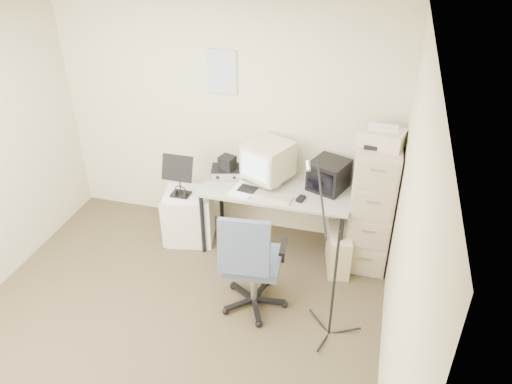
% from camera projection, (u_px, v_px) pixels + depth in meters
% --- Properties ---
extents(floor, '(3.60, 3.60, 0.01)m').
position_uv_depth(floor, '(166.00, 332.00, 4.32)').
color(floor, '#443E29').
rests_on(floor, ground).
extents(ceiling, '(3.60, 3.60, 0.01)m').
position_uv_depth(ceiling, '(128.00, 40.00, 3.02)').
color(ceiling, white).
rests_on(ceiling, ground).
extents(wall_back, '(3.60, 0.02, 2.50)m').
position_uv_depth(wall_back, '(226.00, 119.00, 5.15)').
color(wall_back, beige).
rests_on(wall_back, ground).
extents(wall_right, '(0.02, 3.60, 2.50)m').
position_uv_depth(wall_right, '(402.00, 251.00, 3.27)').
color(wall_right, beige).
rests_on(wall_right, ground).
extents(wall_calendar, '(0.30, 0.02, 0.44)m').
position_uv_depth(wall_calendar, '(222.00, 72.00, 4.89)').
color(wall_calendar, white).
rests_on(wall_calendar, wall_back).
extents(filing_cabinet, '(0.40, 0.60, 1.30)m').
position_uv_depth(filing_cabinet, '(372.00, 205.00, 4.85)').
color(filing_cabinet, beige).
rests_on(filing_cabinet, floor).
extents(printer, '(0.44, 0.35, 0.15)m').
position_uv_depth(printer, '(382.00, 138.00, 4.47)').
color(printer, beige).
rests_on(printer, filing_cabinet).
extents(desk, '(1.50, 0.70, 0.73)m').
position_uv_depth(desk, '(276.00, 217.00, 5.18)').
color(desk, '#B6B49C').
rests_on(desk, floor).
extents(crt_monitor, '(0.53, 0.54, 0.44)m').
position_uv_depth(crt_monitor, '(268.00, 164.00, 4.95)').
color(crt_monitor, beige).
rests_on(crt_monitor, desk).
extents(crt_tv, '(0.43, 0.44, 0.30)m').
position_uv_depth(crt_tv, '(329.00, 175.00, 4.90)').
color(crt_tv, black).
rests_on(crt_tv, desk).
extents(desk_speaker, '(0.11, 0.11, 0.17)m').
position_uv_depth(desk_speaker, '(309.00, 178.00, 4.97)').
color(desk_speaker, beige).
rests_on(desk_speaker, desk).
extents(keyboard, '(0.42, 0.20, 0.02)m').
position_uv_depth(keyboard, '(271.00, 197.00, 4.81)').
color(keyboard, beige).
rests_on(keyboard, desk).
extents(mouse, '(0.09, 0.12, 0.03)m').
position_uv_depth(mouse, '(301.00, 199.00, 4.77)').
color(mouse, black).
rests_on(mouse, desk).
extents(radio_receiver, '(0.38, 0.31, 0.09)m').
position_uv_depth(radio_receiver, '(228.00, 172.00, 5.16)').
color(radio_receiver, black).
rests_on(radio_receiver, desk).
extents(radio_speaker, '(0.18, 0.17, 0.15)m').
position_uv_depth(radio_speaker, '(227.00, 163.00, 5.07)').
color(radio_speaker, black).
rests_on(radio_speaker, radio_receiver).
extents(papers, '(0.27, 0.33, 0.02)m').
position_uv_depth(papers, '(244.00, 190.00, 4.92)').
color(papers, white).
rests_on(papers, desk).
extents(pc_tower, '(0.29, 0.49, 0.43)m').
position_uv_depth(pc_tower, '(338.00, 250.00, 4.96)').
color(pc_tower, beige).
rests_on(pc_tower, floor).
extents(office_chair, '(0.67, 0.67, 1.06)m').
position_uv_depth(office_chair, '(254.00, 259.00, 4.34)').
color(office_chair, '#444F69').
rests_on(office_chair, floor).
extents(side_cart, '(0.55, 0.48, 0.59)m').
position_uv_depth(side_cart, '(190.00, 216.00, 5.31)').
color(side_cart, white).
rests_on(side_cart, floor).
extents(music_stand, '(0.33, 0.20, 0.47)m').
position_uv_depth(music_stand, '(179.00, 175.00, 5.00)').
color(music_stand, black).
rests_on(music_stand, side_cart).
extents(headphones, '(0.17, 0.17, 0.03)m').
position_uv_depth(headphones, '(181.00, 194.00, 5.06)').
color(headphones, black).
rests_on(headphones, side_cart).
extents(mic_stand, '(0.03, 0.03, 1.43)m').
position_uv_depth(mic_stand, '(336.00, 269.00, 3.94)').
color(mic_stand, black).
rests_on(mic_stand, floor).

